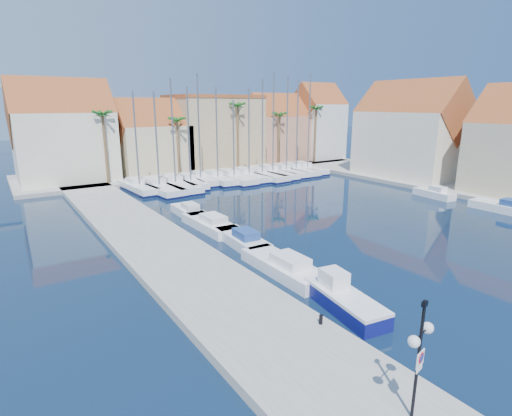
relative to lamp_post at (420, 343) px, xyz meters
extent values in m
plane|color=black|center=(8.05, 5.53, -3.29)|extent=(260.00, 260.00, 0.00)
cube|color=gray|center=(-0.95, 19.03, -3.04)|extent=(6.00, 77.00, 0.50)
cube|color=gray|center=(18.05, 53.53, -3.04)|extent=(54.00, 16.00, 0.50)
cube|color=gray|center=(40.05, 20.53, -3.04)|extent=(12.00, 60.00, 0.50)
cylinder|color=black|center=(0.00, 0.01, -0.67)|extent=(0.11, 0.11, 4.25)
cylinder|color=black|center=(-0.26, -0.05, 0.29)|extent=(0.53, 0.17, 0.05)
cylinder|color=black|center=(0.26, 0.06, 0.29)|extent=(0.53, 0.17, 0.05)
sphere|color=white|center=(-0.52, -0.11, 0.29)|extent=(0.38, 0.38, 0.38)
sphere|color=white|center=(0.52, 0.12, 0.29)|extent=(0.38, 0.38, 0.38)
cube|color=black|center=(0.00, 0.01, 1.35)|extent=(0.26, 0.17, 0.17)
cube|color=white|center=(0.01, -0.06, -0.56)|extent=(0.53, 0.15, 0.53)
cylinder|color=red|center=(0.02, -0.08, -0.51)|extent=(0.36, 0.09, 0.36)
cylinder|color=#1933A5|center=(0.02, -0.09, -0.51)|extent=(0.25, 0.07, 0.26)
cube|color=white|center=(0.01, -0.06, -0.93)|extent=(0.42, 0.12, 0.15)
cylinder|color=black|center=(1.45, 6.00, -2.56)|extent=(0.18, 0.18, 0.46)
cube|color=navy|center=(3.99, 6.89, -2.89)|extent=(2.57, 5.51, 0.80)
cube|color=white|center=(3.99, 6.89, -2.41)|extent=(2.57, 5.51, 0.18)
cube|color=white|center=(4.16, 7.94, -1.92)|extent=(1.35, 1.57, 0.97)
cube|color=white|center=(4.26, 12.54, -2.89)|extent=(2.27, 6.93, 0.80)
cube|color=white|center=(4.26, 11.85, -2.19)|extent=(1.57, 2.43, 0.60)
cube|color=white|center=(4.79, 18.45, -2.89)|extent=(2.36, 6.16, 0.80)
cube|color=navy|center=(4.74, 17.85, -2.19)|extent=(1.50, 2.20, 0.60)
cube|color=white|center=(4.65, 23.63, -2.89)|extent=(2.33, 6.92, 0.80)
cube|color=white|center=(4.67, 22.94, -2.19)|extent=(1.59, 2.44, 0.60)
cube|color=white|center=(4.78, 28.37, -2.89)|extent=(1.86, 5.38, 0.80)
cube|color=white|center=(4.77, 27.83, -2.19)|extent=(1.25, 1.90, 0.60)
cube|color=white|center=(32.05, 11.87, -2.89)|extent=(2.38, 7.02, 0.80)
cube|color=white|center=(32.05, 19.99, -2.89)|extent=(2.11, 5.04, 0.80)
cube|color=white|center=(32.00, 19.50, -2.19)|extent=(1.28, 1.83, 0.60)
cube|color=white|center=(4.26, 42.11, -2.79)|extent=(2.77, 8.70, 1.00)
cube|color=#0B113A|center=(4.26, 42.11, -3.11)|extent=(2.84, 8.77, 0.28)
cube|color=white|center=(4.21, 42.97, -1.99)|extent=(1.72, 2.67, 0.60)
cylinder|color=slate|center=(4.29, 41.69, 3.22)|extent=(0.20, 0.20, 11.02)
cube|color=white|center=(6.29, 40.89, -2.79)|extent=(3.66, 11.05, 1.00)
cube|color=#0B113A|center=(6.29, 40.89, -3.11)|extent=(3.72, 11.11, 0.28)
cube|color=white|center=(6.21, 41.97, -1.99)|extent=(2.22, 3.40, 0.60)
cylinder|color=slate|center=(6.34, 40.35, 3.22)|extent=(0.20, 0.20, 11.01)
cube|color=white|center=(8.67, 41.44, -2.79)|extent=(3.10, 11.51, 1.00)
cube|color=#0B113A|center=(8.67, 41.44, -3.11)|extent=(3.16, 11.58, 0.28)
cube|color=white|center=(8.66, 42.59, -1.99)|extent=(2.12, 3.47, 0.60)
cylinder|color=slate|center=(8.68, 40.87, 3.99)|extent=(0.20, 0.20, 12.57)
cube|color=white|center=(10.94, 41.57, -2.79)|extent=(2.98, 8.81, 1.00)
cube|color=#0B113A|center=(10.94, 41.57, -3.11)|extent=(3.04, 8.87, 0.28)
cube|color=white|center=(11.01, 42.43, -1.99)|extent=(1.79, 2.72, 0.60)
cylinder|color=slate|center=(10.90, 41.14, 3.55)|extent=(0.20, 0.20, 11.69)
cube|color=white|center=(12.86, 42.58, -2.79)|extent=(2.51, 8.13, 1.00)
cube|color=#0B113A|center=(12.86, 42.58, -3.11)|extent=(2.58, 8.19, 0.28)
cube|color=white|center=(12.91, 43.38, -1.99)|extent=(1.59, 2.48, 0.60)
cylinder|color=slate|center=(12.84, 42.18, 4.40)|extent=(0.20, 0.20, 13.39)
cube|color=white|center=(15.12, 41.91, -2.79)|extent=(2.55, 8.89, 1.00)
cube|color=#0B113A|center=(15.12, 41.91, -3.11)|extent=(2.61, 8.95, 0.28)
cube|color=white|center=(15.15, 42.80, -1.99)|extent=(1.68, 2.69, 0.60)
cylinder|color=slate|center=(15.11, 41.47, 3.59)|extent=(0.20, 0.20, 11.75)
cube|color=white|center=(17.35, 41.40, -2.79)|extent=(2.57, 9.86, 1.00)
cube|color=#0B113A|center=(17.35, 41.40, -3.11)|extent=(2.63, 9.92, 0.28)
cube|color=white|center=(17.35, 42.38, -1.99)|extent=(1.79, 2.96, 0.60)
cylinder|color=slate|center=(17.35, 40.91, 2.77)|extent=(0.20, 0.20, 10.11)
cube|color=white|center=(20.01, 41.63, -2.79)|extent=(2.95, 9.69, 1.00)
cube|color=#0B113A|center=(20.01, 41.63, -3.11)|extent=(3.01, 9.75, 0.28)
cube|color=white|center=(20.06, 42.58, -1.99)|extent=(1.88, 2.95, 0.60)
cylinder|color=slate|center=(19.99, 41.15, 3.58)|extent=(0.20, 0.20, 11.74)
cube|color=white|center=(21.94, 41.23, -2.79)|extent=(3.48, 10.72, 1.00)
cube|color=#0B113A|center=(21.94, 41.23, -3.11)|extent=(3.55, 10.78, 0.28)
cube|color=white|center=(21.86, 42.28, -1.99)|extent=(2.14, 3.29, 0.60)
cylinder|color=slate|center=(21.97, 40.70, 4.18)|extent=(0.20, 0.20, 12.95)
cube|color=white|center=(24.26, 41.77, -2.79)|extent=(3.18, 10.91, 1.00)
cube|color=#0B113A|center=(24.26, 41.77, -3.11)|extent=(3.24, 10.97, 0.28)
cube|color=white|center=(24.30, 42.85, -1.99)|extent=(2.08, 3.31, 0.60)
cylinder|color=slate|center=(24.24, 41.23, 4.66)|extent=(0.20, 0.20, 13.91)
cube|color=white|center=(26.71, 41.58, -2.79)|extent=(3.21, 9.69, 1.00)
cube|color=#0B113A|center=(26.71, 41.58, -3.11)|extent=(3.27, 9.75, 0.28)
cube|color=white|center=(26.79, 42.53, -1.99)|extent=(1.95, 2.98, 0.60)
cylinder|color=slate|center=(26.68, 41.11, 4.50)|extent=(0.20, 0.20, 13.58)
cube|color=white|center=(28.63, 41.63, -2.79)|extent=(2.61, 9.71, 1.00)
cube|color=#0B113A|center=(28.63, 41.63, -3.11)|extent=(2.67, 9.77, 0.28)
cube|color=white|center=(28.62, 42.60, -1.99)|extent=(1.79, 2.92, 0.60)
cylinder|color=slate|center=(28.63, 41.15, 4.25)|extent=(0.20, 0.20, 13.07)
cube|color=white|center=(31.04, 41.64, -2.79)|extent=(2.86, 9.06, 1.00)
cube|color=#0B113A|center=(31.04, 41.64, -3.11)|extent=(2.93, 9.12, 0.28)
cube|color=white|center=(31.09, 42.54, -1.99)|extent=(1.79, 2.77, 0.60)
cylinder|color=slate|center=(31.01, 41.20, 4.70)|extent=(0.20, 0.20, 13.98)
cube|color=beige|center=(-1.95, 52.53, 1.71)|extent=(12.00, 9.00, 9.00)
cube|color=brown|center=(-1.95, 52.53, 6.21)|extent=(12.30, 9.00, 9.00)
cube|color=#C4B38A|center=(10.05, 52.53, 0.71)|extent=(10.00, 8.00, 7.00)
cube|color=brown|center=(10.05, 52.53, 4.21)|extent=(10.30, 8.00, 8.00)
cube|color=tan|center=(21.05, 53.53, 2.71)|extent=(14.00, 10.00, 11.00)
cube|color=brown|center=(21.05, 53.53, 8.46)|extent=(14.20, 10.20, 0.50)
cube|color=tan|center=(33.05, 52.53, 1.21)|extent=(10.00, 8.00, 8.00)
cube|color=brown|center=(33.05, 52.53, 5.21)|extent=(10.30, 8.00, 8.00)
cube|color=silver|center=(42.05, 51.53, 2.21)|extent=(8.00, 8.00, 10.00)
cube|color=brown|center=(42.05, 51.53, 7.21)|extent=(8.30, 8.00, 8.00)
cube|color=beige|center=(40.05, 29.53, 1.71)|extent=(9.00, 14.00, 9.00)
cube|color=brown|center=(40.05, 29.53, 6.21)|extent=(9.00, 14.30, 9.00)
cylinder|color=brown|center=(2.05, 47.53, 1.71)|extent=(0.36, 0.36, 9.00)
sphere|color=#19571A|center=(2.05, 47.53, 6.06)|extent=(2.60, 2.60, 2.60)
cylinder|color=brown|center=(12.05, 47.53, 1.21)|extent=(0.36, 0.36, 8.00)
sphere|color=#19571A|center=(12.05, 47.53, 5.06)|extent=(2.60, 2.60, 2.60)
cylinder|color=brown|center=(22.05, 47.53, 2.21)|extent=(0.36, 0.36, 10.00)
sphere|color=#19571A|center=(22.05, 47.53, 7.06)|extent=(2.60, 2.60, 2.60)
cylinder|color=brown|center=(30.05, 47.53, 1.46)|extent=(0.36, 0.36, 8.50)
sphere|color=#19571A|center=(30.05, 47.53, 5.56)|extent=(2.60, 2.60, 2.60)
cylinder|color=brown|center=(38.05, 47.53, 1.96)|extent=(0.36, 0.36, 9.50)
sphere|color=#19571A|center=(38.05, 47.53, 6.56)|extent=(2.60, 2.60, 2.60)
camera|label=1|loc=(-10.44, -6.35, 7.28)|focal=28.00mm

